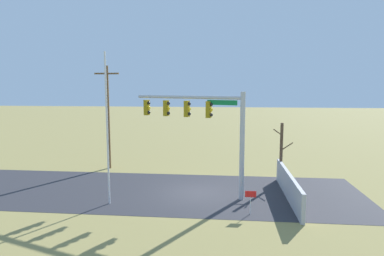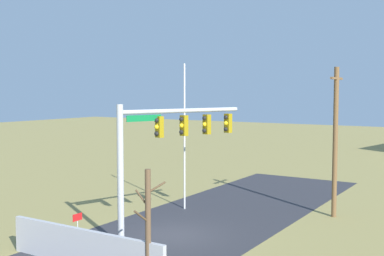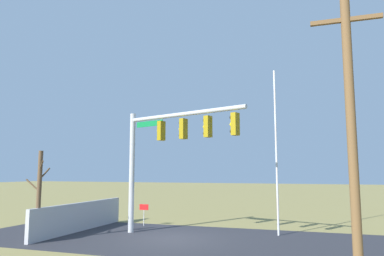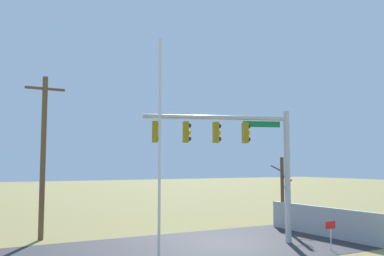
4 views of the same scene
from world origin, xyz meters
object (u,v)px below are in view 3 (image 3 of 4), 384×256
signal_mast (165,143)px  open_sign (144,210)px  bare_tree (39,194)px  flagpole (276,151)px  utility_pole (352,133)px

signal_mast → open_sign: 5.29m
bare_tree → open_sign: bearing=-112.6°
flagpole → bare_tree: size_ratio=2.04×
flagpole → bare_tree: 11.39m
signal_mast → open_sign: signal_mast is taller
signal_mast → bare_tree: 6.16m
open_sign → utility_pole: bearing=140.5°
utility_pole → open_sign: size_ratio=6.53×
flagpole → open_sign: (7.62, -0.79, -3.22)m
utility_pole → bare_tree: (12.76, -2.74, -2.07)m
flagpole → utility_pole: size_ratio=1.03×
signal_mast → open_sign: (2.53, -2.99, -3.55)m
utility_pole → bare_tree: utility_pole is taller
open_sign → signal_mast: bearing=130.3°
flagpole → utility_pole: 8.21m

